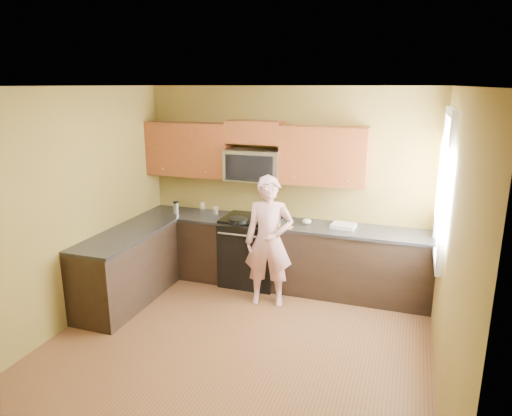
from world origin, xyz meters
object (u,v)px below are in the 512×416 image
at_px(frying_pan, 238,222).
at_px(butter_tub, 276,226).
at_px(stove, 251,250).
at_px(microwave, 254,180).
at_px(woman, 269,241).
at_px(travel_mug, 176,213).

height_order(frying_pan, butter_tub, frying_pan).
height_order(stove, microwave, microwave).
xyz_separation_m(woman, butter_tub, (-0.02, 0.35, 0.09)).
bearing_deg(travel_mug, woman, -17.46).
bearing_deg(travel_mug, stove, 1.91).
bearing_deg(frying_pan, woman, -35.73).
height_order(woman, butter_tub, woman).
xyz_separation_m(stove, travel_mug, (-1.13, -0.04, 0.45)).
distance_m(microwave, woman, 0.99).
height_order(woman, frying_pan, woman).
relative_size(frying_pan, butter_tub, 3.52).
xyz_separation_m(microwave, frying_pan, (-0.09, -0.38, -0.50)).
distance_m(microwave, butter_tub, 0.73).
relative_size(butter_tub, travel_mug, 0.74).
xyz_separation_m(stove, butter_tub, (0.40, -0.18, 0.45)).
distance_m(stove, travel_mug, 1.21).
relative_size(stove, butter_tub, 7.40).
relative_size(stove, microwave, 1.25).
relative_size(woman, butter_tub, 12.87).
height_order(stove, travel_mug, travel_mug).
xyz_separation_m(frying_pan, travel_mug, (-1.04, 0.22, -0.03)).
distance_m(stove, frying_pan, 0.55).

